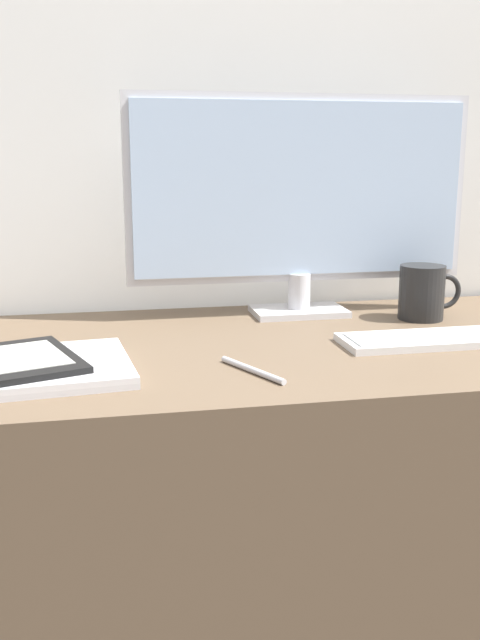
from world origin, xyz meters
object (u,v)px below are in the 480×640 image
(keyboard, at_px, (437,339))
(ereader, at_px, (22,360))
(laptop, at_px, (6,371))
(pen, at_px, (252,370))
(coffee_mug, at_px, (423,292))
(monitor, at_px, (300,197))

(keyboard, xyz_separation_m, ereader, (-0.65, -0.05, 0.02))
(keyboard, distance_m, laptop, 0.68)
(ereader, bearing_deg, keyboard, 4.08)
(keyboard, height_order, laptop, laptop)
(pen, bearing_deg, laptop, 171.83)
(coffee_mug, distance_m, pen, 0.48)
(ereader, xyz_separation_m, pen, (0.32, -0.06, -0.02))
(ereader, relative_size, coffee_mug, 1.91)
(monitor, relative_size, ereader, 2.83)
(ereader, bearing_deg, coffee_mug, 17.08)
(ereader, bearing_deg, monitor, 31.85)
(monitor, height_order, ereader, monitor)
(laptop, bearing_deg, pen, -8.17)
(monitor, xyz_separation_m, coffee_mug, (0.22, -0.09, -0.17))
(monitor, bearing_deg, keyboard, -57.62)
(coffee_mug, bearing_deg, keyboard, -107.42)
(laptop, relative_size, ereader, 1.54)
(monitor, bearing_deg, coffee_mug, -21.89)
(monitor, xyz_separation_m, keyboard, (0.16, -0.26, -0.22))
(pen, bearing_deg, ereader, 169.86)
(keyboard, relative_size, laptop, 0.90)
(keyboard, bearing_deg, ereader, -175.92)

